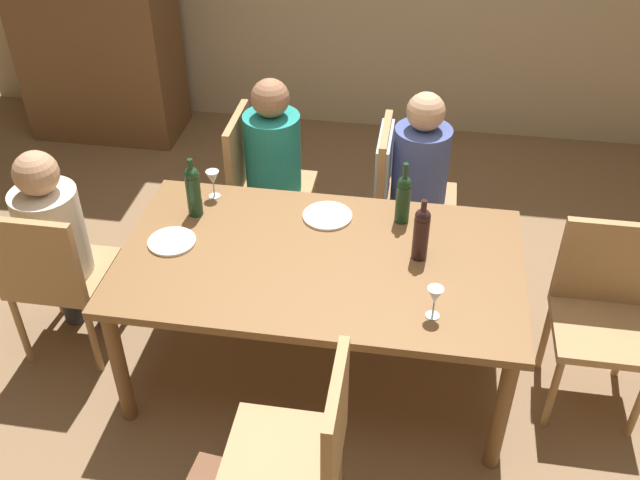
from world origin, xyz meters
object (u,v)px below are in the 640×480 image
at_px(wine_bottle_short_olive, 403,197).
at_px(dinner_plate_guest_left, 327,216).
at_px(wine_bottle_dark_red, 421,232).
at_px(chair_right_end, 603,306).
at_px(wine_glass_near_left, 435,297).
at_px(chair_near, 305,448).
at_px(chair_far_left, 259,179).
at_px(dining_table, 320,270).
at_px(chair_far_right, 397,181).
at_px(person_man_bearded, 57,238).
at_px(wine_bottle_tall_green, 193,189).
at_px(dinner_plate_host, 172,241).
at_px(chair_left_end, 52,273).
at_px(wine_glass_centre, 213,179).
at_px(person_man_guest, 277,161).
at_px(person_woman_host, 425,174).

height_order(wine_bottle_short_olive, dinner_plate_guest_left, wine_bottle_short_olive).
bearing_deg(wine_bottle_dark_red, chair_right_end, 0.81).
xyz_separation_m(wine_bottle_short_olive, wine_glass_near_left, (0.17, -0.66, -0.03)).
distance_m(chair_near, wine_glass_near_left, 0.79).
distance_m(chair_far_left, wine_glass_near_left, 1.61).
xyz_separation_m(dining_table, chair_far_right, (0.29, 0.90, -0.05)).
xyz_separation_m(person_man_bearded, wine_bottle_tall_green, (0.64, 0.22, 0.20)).
bearing_deg(dinner_plate_host, chair_left_end, -171.24).
distance_m(dining_table, dinner_plate_guest_left, 0.33).
relative_size(chair_near, wine_bottle_tall_green, 2.96).
bearing_deg(wine_glass_centre, dinner_plate_host, -102.59).
height_order(person_man_guest, wine_bottle_short_olive, person_man_guest).
xyz_separation_m(person_man_guest, wine_bottle_short_olive, (0.73, -0.55, 0.19)).
bearing_deg(chair_right_end, chair_left_end, 3.84).
height_order(person_man_bearded, person_man_guest, person_man_guest).
height_order(dining_table, dinner_plate_host, dinner_plate_host).
relative_size(wine_bottle_dark_red, wine_glass_near_left, 2.08).
bearing_deg(wine_bottle_short_olive, person_woman_host, 80.42).
distance_m(wine_bottle_short_olive, wine_glass_near_left, 0.68).
xyz_separation_m(person_man_bearded, dinner_plate_guest_left, (1.28, 0.29, 0.07)).
relative_size(chair_right_end, wine_glass_near_left, 6.17).
bearing_deg(wine_glass_centre, chair_far_right, 28.63).
xyz_separation_m(chair_far_right, person_man_bearded, (-1.59, -0.88, 0.07)).
distance_m(wine_glass_near_left, dinner_plate_host, 1.26).
relative_size(chair_left_end, chair_near, 1.00).
distance_m(chair_right_end, person_man_bearded, 2.60).
distance_m(dining_table, chair_right_end, 1.31).
bearing_deg(dinner_plate_host, person_woman_host, 38.20).
bearing_deg(wine_bottle_tall_green, wine_glass_near_left, -25.27).
bearing_deg(chair_right_end, person_man_guest, -25.79).
bearing_deg(person_man_bearded, wine_glass_centre, 29.21).
bearing_deg(wine_glass_near_left, person_woman_host, 93.79).
distance_m(chair_far_right, chair_left_end, 1.87).
height_order(chair_near, person_woman_host, person_woman_host).
relative_size(person_man_guest, wine_glass_centre, 7.74).
relative_size(chair_right_end, wine_bottle_short_olive, 2.86).
relative_size(wine_bottle_short_olive, dinner_plate_guest_left, 1.32).
bearing_deg(wine_bottle_tall_green, chair_near, -57.02).
xyz_separation_m(dining_table, chair_right_end, (1.30, 0.09, -0.11)).
relative_size(wine_bottle_dark_red, dinner_plate_guest_left, 1.27).
bearing_deg(chair_near, dining_table, 5.52).
xyz_separation_m(chair_left_end, person_woman_host, (1.74, 0.99, 0.12)).
bearing_deg(wine_glass_near_left, wine_bottle_dark_red, 101.17).
bearing_deg(chair_right_end, person_man_bearded, 1.35).
relative_size(chair_near, person_man_bearded, 0.80).
height_order(chair_near, person_man_bearded, person_man_bearded).
distance_m(person_woman_host, wine_glass_near_left, 1.23).
height_order(dining_table, chair_right_end, chair_right_end).
bearing_deg(chair_left_end, person_man_bearded, 90.00).
bearing_deg(dining_table, chair_right_end, 3.84).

